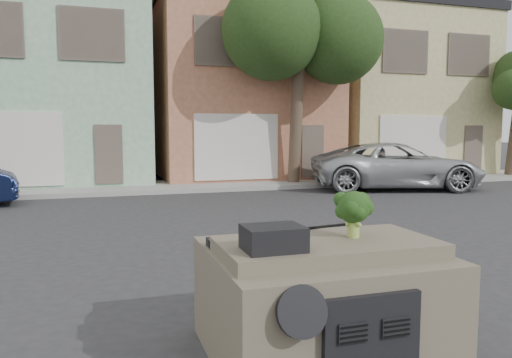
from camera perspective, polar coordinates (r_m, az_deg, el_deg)
name	(u,v)px	position (r m, az deg, el deg)	size (l,w,h in m)	color
ground_plane	(234,269)	(7.63, -2.49, -10.23)	(120.00, 120.00, 0.00)	#303033
sidewalk	(156,187)	(17.80, -11.40, -0.91)	(40.00, 3.00, 0.15)	gray
townhouse_mint	(53,87)	(21.71, -22.16, 9.74)	(7.20, 8.20, 7.55)	#93BC9A
townhouse_tan	(235,91)	(22.44, -2.39, 10.01)	(7.20, 8.20, 7.55)	#AB6C4F
townhouse_beige	(383,95)	(25.47, 14.33, 9.33)	(7.20, 8.20, 7.55)	tan
silver_pickup	(396,189)	(18.17, 15.72, -1.12)	(2.70, 5.87, 1.63)	#ACB0B3
tree_near	(297,69)	(18.37, 4.66, 12.44)	(4.40, 4.00, 8.50)	#233C16
car_dashboard	(319,296)	(4.77, 7.25, -13.15)	(2.00, 1.80, 1.12)	#625A48
instrument_hump	(273,238)	(4.06, 1.99, -6.77)	(0.48, 0.38, 0.20)	black
wiper_arm	(329,226)	(5.07, 8.40, -5.34)	(0.70, 0.03, 0.02)	black
broccoli	(354,214)	(4.60, 11.09, -3.92)	(0.35, 0.35, 0.43)	#193411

